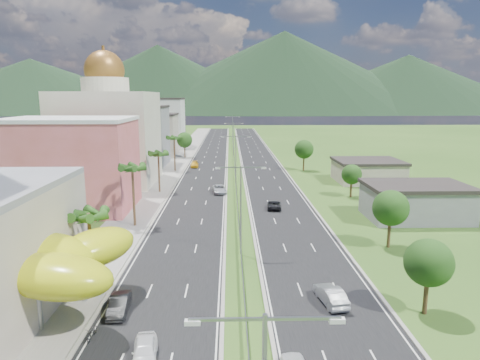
{
  "coord_description": "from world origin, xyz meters",
  "views": [
    {
      "loc": [
        -1.3,
        -39.7,
        19.0
      ],
      "look_at": [
        0.2,
        21.67,
        7.0
      ],
      "focal_mm": 32.0,
      "sensor_mm": 36.0,
      "label": 1
    }
  ],
  "objects": [
    {
      "name": "ground",
      "position": [
        0.0,
        0.0,
        0.0
      ],
      "size": [
        500.0,
        500.0,
        0.0
      ],
      "primitive_type": "plane",
      "color": "#2D5119",
      "rests_on": "ground"
    },
    {
      "name": "road_left",
      "position": [
        -7.5,
        90.0,
        0.02
      ],
      "size": [
        11.0,
        260.0,
        0.04
      ],
      "primitive_type": "cube",
      "color": "black",
      "rests_on": "ground"
    },
    {
      "name": "road_right",
      "position": [
        7.5,
        90.0,
        0.02
      ],
      "size": [
        11.0,
        260.0,
        0.04
      ],
      "primitive_type": "cube",
      "color": "black",
      "rests_on": "ground"
    },
    {
      "name": "sidewalk_left",
      "position": [
        -17.0,
        90.0,
        0.06
      ],
      "size": [
        7.0,
        260.0,
        0.12
      ],
      "primitive_type": "cube",
      "color": "gray",
      "rests_on": "ground"
    },
    {
      "name": "median_guardrail",
      "position": [
        0.0,
        71.99,
        0.62
      ],
      "size": [
        0.1,
        216.06,
        0.76
      ],
      "color": "gray",
      "rests_on": "ground"
    },
    {
      "name": "streetlight_median_b",
      "position": [
        0.0,
        10.0,
        6.75
      ],
      "size": [
        6.04,
        0.25,
        11.0
      ],
      "color": "gray",
      "rests_on": "ground"
    },
    {
      "name": "streetlight_median_c",
      "position": [
        0.0,
        50.0,
        6.75
      ],
      "size": [
        6.04,
        0.25,
        11.0
      ],
      "color": "gray",
      "rests_on": "ground"
    },
    {
      "name": "streetlight_median_d",
      "position": [
        0.0,
        95.0,
        6.75
      ],
      "size": [
        6.04,
        0.25,
        11.0
      ],
      "color": "gray",
      "rests_on": "ground"
    },
    {
      "name": "streetlight_median_e",
      "position": [
        0.0,
        140.0,
        6.75
      ],
      "size": [
        6.04,
        0.25,
        11.0
      ],
      "color": "gray",
      "rests_on": "ground"
    },
    {
      "name": "lime_canopy",
      "position": [
        -20.0,
        -4.0,
        4.99
      ],
      "size": [
        18.0,
        15.0,
        7.4
      ],
      "color": "#B5BE12",
      "rests_on": "ground"
    },
    {
      "name": "pink_shophouse",
      "position": [
        -28.0,
        32.0,
        7.5
      ],
      "size": [
        20.0,
        15.0,
        15.0
      ],
      "primitive_type": "cube",
      "color": "#C45850",
      "rests_on": "ground"
    },
    {
      "name": "domed_building",
      "position": [
        -28.0,
        55.0,
        11.35
      ],
      "size": [
        20.0,
        20.0,
        28.7
      ],
      "color": "beige",
      "rests_on": "ground"
    },
    {
      "name": "midrise_grey",
      "position": [
        -27.0,
        80.0,
        8.0
      ],
      "size": [
        16.0,
        15.0,
        16.0
      ],
      "primitive_type": "cube",
      "color": "slate",
      "rests_on": "ground"
    },
    {
      "name": "midrise_beige",
      "position": [
        -27.0,
        102.0,
        6.5
      ],
      "size": [
        16.0,
        15.0,
        13.0
      ],
      "primitive_type": "cube",
      "color": "gray",
      "rests_on": "ground"
    },
    {
      "name": "midrise_white",
      "position": [
        -27.0,
        125.0,
        9.0
      ],
      "size": [
        16.0,
        15.0,
        18.0
      ],
      "primitive_type": "cube",
      "color": "silver",
      "rests_on": "ground"
    },
    {
      "name": "shed_near",
      "position": [
        28.0,
        25.0,
        2.5
      ],
      "size": [
        15.0,
        10.0,
        5.0
      ],
      "primitive_type": "cube",
      "color": "slate",
      "rests_on": "ground"
    },
    {
      "name": "shed_far",
      "position": [
        30.0,
        55.0,
        2.2
      ],
      "size": [
        14.0,
        12.0,
        4.4
      ],
      "primitive_type": "cube",
      "color": "gray",
      "rests_on": "ground"
    },
    {
      "name": "palm_tree_b",
      "position": [
        -15.5,
        2.0,
        7.06
      ],
      "size": [
        3.6,
        3.6,
        8.1
      ],
      "color": "#47301C",
      "rests_on": "ground"
    },
    {
      "name": "palm_tree_c",
      "position": [
        -15.5,
        22.0,
        8.5
      ],
      "size": [
        3.6,
        3.6,
        9.6
      ],
      "color": "#47301C",
      "rests_on": "ground"
    },
    {
      "name": "palm_tree_d",
      "position": [
        -15.5,
        45.0,
        7.54
      ],
      "size": [
        3.6,
        3.6,
        8.6
      ],
      "color": "#47301C",
      "rests_on": "ground"
    },
    {
      "name": "palm_tree_e",
      "position": [
        -15.5,
        70.0,
        8.31
      ],
      "size": [
        3.6,
        3.6,
        9.4
      ],
      "color": "#47301C",
      "rests_on": "ground"
    },
    {
      "name": "leafy_tree_lfar",
      "position": [
        -15.5,
        95.0,
        5.58
      ],
      "size": [
        4.9,
        4.9,
        8.05
      ],
      "color": "#47301C",
      "rests_on": "ground"
    },
    {
      "name": "leafy_tree_ra",
      "position": [
        16.0,
        -5.0,
        4.78
      ],
      "size": [
        4.2,
        4.2,
        6.9
      ],
      "color": "#47301C",
      "rests_on": "ground"
    },
    {
      "name": "leafy_tree_rb",
      "position": [
        19.0,
        12.0,
        5.18
      ],
      "size": [
        4.55,
        4.55,
        7.47
      ],
      "color": "#47301C",
      "rests_on": "ground"
    },
    {
      "name": "leafy_tree_rc",
      "position": [
        22.0,
        40.0,
        4.37
      ],
      "size": [
        3.85,
        3.85,
        6.33
      ],
      "color": "#47301C",
      "rests_on": "ground"
    },
    {
      "name": "leafy_tree_rd",
      "position": [
        18.0,
        70.0,
        5.58
      ],
      "size": [
        4.9,
        4.9,
        8.05
      ],
      "color": "#47301C",
      "rests_on": "ground"
    },
    {
      "name": "mountain_ridge",
      "position": [
        60.0,
        450.0,
        0.0
      ],
      "size": [
        860.0,
        140.0,
        90.0
      ],
      "primitive_type": null,
      "color": "black",
      "rests_on": "ground"
    },
    {
      "name": "car_white_near_left",
      "position": [
        -7.55,
        -11.36,
        0.79
      ],
      "size": [
        2.32,
        4.57,
        1.49
      ],
      "primitive_type": "imported",
      "rotation": [
        0.0,
        0.0,
        0.13
      ],
      "color": "white",
      "rests_on": "road_left"
    },
    {
      "name": "car_dark_left",
      "position": [
        -11.23,
        -4.21,
        0.78
      ],
      "size": [
        1.89,
        4.61,
        1.49
      ],
      "primitive_type": "imported",
      "rotation": [
        0.0,
        0.0,
        0.07
      ],
      "color": "black",
      "rests_on": "road_left"
    },
    {
      "name": "car_silver_mid_left",
      "position": [
        -3.38,
        43.91,
        0.81
      ],
      "size": [
        3.17,
        5.81,
        1.54
      ],
      "primitive_type": "imported",
      "rotation": [
        0.0,
        0.0,
        0.11
      ],
      "color": "#B4B8BD",
      "rests_on": "road_left"
    },
    {
      "name": "car_yellow_far_left",
      "position": [
        -10.9,
        75.89,
        0.78
      ],
      "size": [
        2.38,
        5.22,
        1.48
      ],
      "primitive_type": "imported",
      "rotation": [
        0.0,
        0.0,
        0.06
      ],
      "color": "gold",
      "rests_on": "road_left"
    },
    {
      "name": "car_silver_right",
      "position": [
        8.05,
        -2.95,
        0.86
      ],
      "size": [
        2.51,
        5.16,
        1.63
      ],
      "primitive_type": "imported",
      "rotation": [
        0.0,
        0.0,
        3.3
      ],
      "color": "#929499",
      "rests_on": "road_right"
    },
    {
      "name": "car_dark_far_right",
      "position": [
        6.31,
        31.42,
        0.72
      ],
      "size": [
        2.69,
        5.06,
        1.35
      ],
      "primitive_type": "imported",
      "rotation": [
        0.0,
        0.0,
        3.05
      ],
      "color": "black",
      "rests_on": "road_right"
    },
    {
      "name": "motorcycle",
      "position": [
        -12.3,
        -8.41,
        0.7
      ],
      "size": [
        0.73,
        2.08,
        1.31
      ],
      "primitive_type": "imported",
      "rotation": [
        0.0,
        0.0,
        -0.06
      ],
      "color": "black",
      "rests_on": "road_left"
    }
  ]
}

